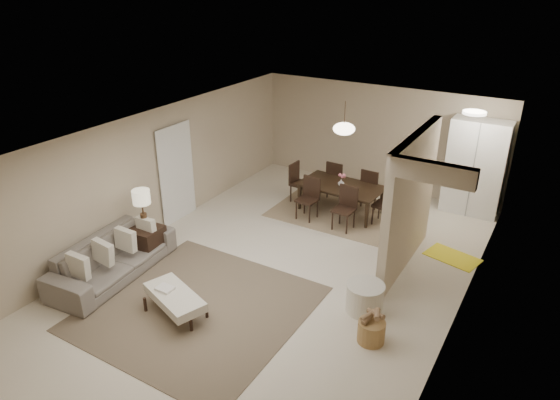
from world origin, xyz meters
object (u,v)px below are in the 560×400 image
Objects in this scene: side_table at (147,242)px; wicker_basket at (371,332)px; pantry_cabinet at (475,168)px; sofa at (113,258)px; dining_table at (340,199)px; ottoman_bench at (175,298)px; round_pouf at (365,298)px.

wicker_basket is (4.47, -0.09, -0.13)m from side_table.
side_table is (-4.75, -5.09, -0.75)m from pantry_cabinet.
dining_table is at bearing -33.70° from sofa.
dining_table reaches higher than ottoman_bench.
side_table is 4.26m from dining_table.
dining_table is at bearing 120.88° from round_pouf.
ottoman_bench is 3.07× the size of wicker_basket.
sofa reaches higher than round_pouf.
wicker_basket is at bearing -60.30° from round_pouf.
sofa is at bearing -170.39° from ottoman_bench.
wicker_basket is at bearing -56.11° from dining_table.
round_pouf is at bearing 119.70° from wicker_basket.
pantry_cabinet is 3.48× the size of round_pouf.
ottoman_bench is at bearing -105.53° from sofa.
side_table is at bearing -9.16° from sofa.
sofa is (-4.80, -5.86, -0.70)m from pantry_cabinet.
round_pouf is 0.73m from wicker_basket.
sofa reaches higher than side_table.
ottoman_bench is at bearing -160.97° from wicker_basket.
ottoman_bench reaches higher than wicker_basket.
pantry_cabinet is 1.72× the size of ottoman_bench.
ottoman_bench is 4.70m from dining_table.
ottoman_bench is at bearing -146.98° from round_pouf.
pantry_cabinet reaches higher than dining_table.
ottoman_bench is (-3.11, -6.16, -0.73)m from pantry_cabinet.
sofa reaches higher than wicker_basket.
ottoman_bench is 2.04× the size of side_table.
sofa is 6.02× the size of wicker_basket.
round_pouf is (4.11, 0.54, -0.06)m from side_table.
pantry_cabinet is at bearing 46.98° from side_table.
pantry_cabinet is 7.00m from side_table.
sofa is 1.32× the size of dining_table.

